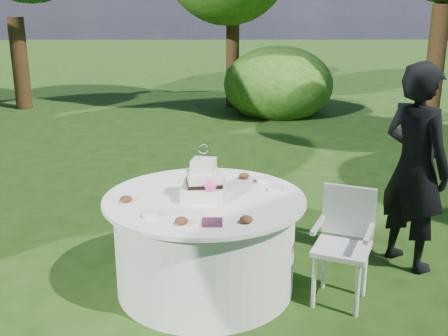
{
  "coord_description": "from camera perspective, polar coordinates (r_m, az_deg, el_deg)",
  "views": [
    {
      "loc": [
        0.11,
        -3.8,
        2.13
      ],
      "look_at": [
        0.15,
        0.0,
        1.0
      ],
      "focal_mm": 42.0,
      "sensor_mm": 36.0,
      "label": 1
    }
  ],
  "objects": [
    {
      "name": "napkins",
      "position": [
        3.53,
        -1.3,
        -5.93
      ],
      "size": [
        0.14,
        0.14,
        0.02
      ],
      "primitive_type": "cube",
      "color": "#431C32",
      "rests_on": "table"
    },
    {
      "name": "cake",
      "position": [
        3.98,
        -2.21,
        -1.68
      ],
      "size": [
        0.34,
        0.35,
        0.43
      ],
      "color": "silver",
      "rests_on": "table"
    },
    {
      "name": "petal_cups",
      "position": [
        3.86,
        -2.6,
        -3.7
      ],
      "size": [
        1.0,
        1.09,
        0.05
      ],
      "color": "#562D16",
      "rests_on": "table"
    },
    {
      "name": "feather_plume",
      "position": [
        3.74,
        -5.58,
        -4.77
      ],
      "size": [
        0.48,
        0.07,
        0.01
      ],
      "primitive_type": "ellipsoid",
      "color": "silver",
      "rests_on": "table"
    },
    {
      "name": "chair",
      "position": [
        4.08,
        12.96,
        -7.21
      ],
      "size": [
        0.52,
        0.52,
        0.88
      ],
      "color": "white",
      "rests_on": "ground"
    },
    {
      "name": "ground",
      "position": [
        4.36,
        -2.02,
        -12.71
      ],
      "size": [
        80.0,
        80.0,
        0.0
      ],
      "primitive_type": "plane",
      "color": "#1B370F",
      "rests_on": "ground"
    },
    {
      "name": "table",
      "position": [
        4.18,
        -2.08,
        -8.06
      ],
      "size": [
        1.56,
        1.56,
        0.77
      ],
      "color": "silver",
      "rests_on": "ground"
    },
    {
      "name": "guest",
      "position": [
        4.67,
        20.06,
        0.06
      ],
      "size": [
        0.69,
        0.77,
        1.77
      ],
      "primitive_type": "imported",
      "rotation": [
        0.0,
        0.0,
        2.09
      ],
      "color": "black",
      "rests_on": "ground"
    },
    {
      "name": "votives",
      "position": [
        4.06,
        1.0,
        -2.74
      ],
      "size": [
        1.02,
        0.88,
        0.04
      ],
      "color": "white",
      "rests_on": "table"
    }
  ]
}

